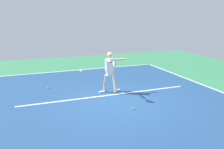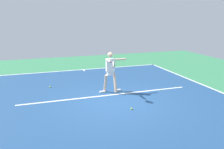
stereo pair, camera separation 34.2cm
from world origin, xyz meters
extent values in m
plane|color=#388456|center=(0.00, 0.00, 0.00)|extent=(20.56, 20.56, 0.00)
cube|color=navy|center=(0.00, 0.00, 0.00)|extent=(9.33, 11.29, 0.00)
cube|color=white|center=(0.00, -5.60, 0.00)|extent=(9.33, 0.10, 0.01)
cube|color=white|center=(-4.61, 0.00, 0.00)|extent=(0.10, 11.29, 0.01)
cube|color=white|center=(0.00, -0.74, 0.00)|extent=(7.00, 0.10, 0.01)
cube|color=white|center=(0.00, -5.40, 0.00)|extent=(0.10, 0.30, 0.01)
cylinder|color=beige|center=(-0.44, -1.14, 0.39)|extent=(0.11, 0.36, 0.81)
cube|color=white|center=(-0.57, -1.14, 0.04)|extent=(0.24, 0.10, 0.07)
cylinder|color=beige|center=(-0.01, -1.13, 0.39)|extent=(0.11, 0.36, 0.81)
cube|color=white|center=(0.11, -1.13, 0.04)|extent=(0.24, 0.10, 0.07)
cube|color=white|center=(-0.23, -1.13, 0.84)|extent=(0.25, 0.20, 0.20)
cube|color=white|center=(-0.23, -1.13, 1.16)|extent=(0.34, 0.18, 0.52)
sphere|color=beige|center=(-0.23, -1.13, 1.58)|extent=(0.21, 0.21, 0.21)
cylinder|color=beige|center=(-0.66, -1.14, 1.37)|extent=(0.52, 0.08, 0.08)
cylinder|color=beige|center=(-0.06, -0.87, 1.40)|extent=(0.08, 0.52, 0.08)
cylinder|color=black|center=(-0.06, -0.50, 1.40)|extent=(0.03, 0.22, 0.03)
torus|color=black|center=(-0.07, -0.26, 1.40)|extent=(0.03, 0.29, 0.29)
cylinder|color=silver|center=(-0.07, -0.26, 1.40)|extent=(0.01, 0.25, 0.25)
sphere|color=#CCE033|center=(2.14, -2.57, 0.03)|extent=(0.07, 0.07, 0.07)
sphere|color=#C6E53D|center=(-0.32, 0.94, 0.03)|extent=(0.07, 0.07, 0.07)
camera|label=1|loc=(3.06, 7.82, 3.17)|focal=38.16mm
camera|label=2|loc=(2.74, 7.93, 3.17)|focal=38.16mm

